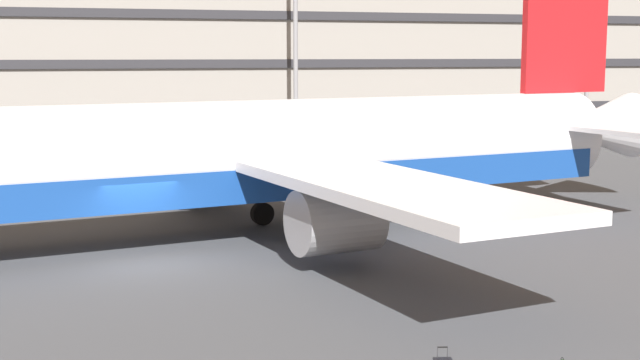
{
  "coord_description": "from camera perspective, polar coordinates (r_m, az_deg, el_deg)",
  "views": [
    {
      "loc": [
        -3.03,
        -28.53,
        6.75
      ],
      "look_at": [
        4.87,
        -3.39,
        3.0
      ],
      "focal_mm": 49.92,
      "sensor_mm": 36.0,
      "label": 1
    }
  ],
  "objects": [
    {
      "name": "ground_plane",
      "position": [
        29.47,
        -11.12,
        -5.3
      ],
      "size": [
        600.0,
        600.0,
        0.0
      ],
      "primitive_type": "plane",
      "color": "#424449"
    },
    {
      "name": "terminal_structure",
      "position": [
        81.72,
        -15.49,
        8.63
      ],
      "size": [
        169.66,
        19.11,
        15.84
      ],
      "color": "gray",
      "rests_on": "ground_plane"
    },
    {
      "name": "airliner",
      "position": [
        33.26,
        -4.03,
        1.57
      ],
      "size": [
        37.6,
        30.49,
        10.71
      ],
      "color": "silver",
      "rests_on": "ground_plane"
    },
    {
      "name": "light_mast_center_right",
      "position": [
        81.82,
        16.93,
        10.73
      ],
      "size": [
        1.8,
        0.5,
        18.7
      ],
      "color": "gray",
      "rests_on": "ground_plane"
    }
  ]
}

